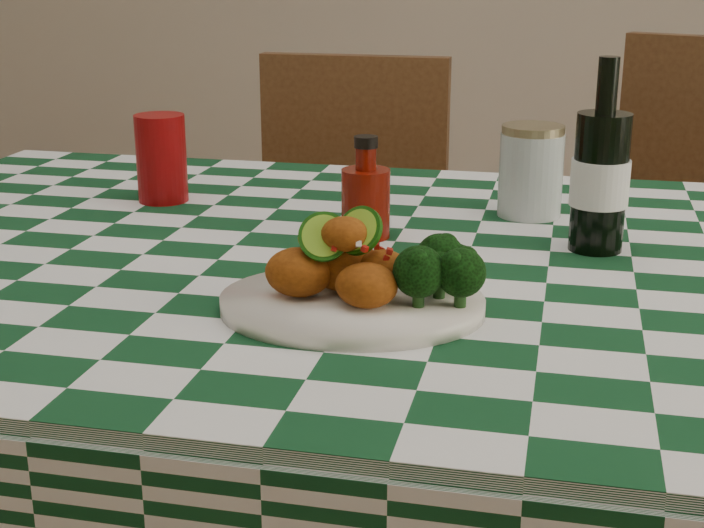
% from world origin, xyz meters
% --- Properties ---
extents(dining_table, '(1.66, 1.06, 0.79)m').
position_xyz_m(dining_table, '(0.00, 0.00, 0.39)').
color(dining_table, '#0F3D1E').
rests_on(dining_table, ground).
extents(plate, '(0.32, 0.26, 0.02)m').
position_xyz_m(plate, '(0.00, -0.21, 0.80)').
color(plate, white).
rests_on(plate, dining_table).
extents(fried_chicken_pile, '(0.14, 0.10, 0.09)m').
position_xyz_m(fried_chicken_pile, '(-0.00, -0.21, 0.85)').
color(fried_chicken_pile, '#98460E').
rests_on(fried_chicken_pile, plate).
extents(broccoli_side, '(0.08, 0.08, 0.06)m').
position_xyz_m(broccoli_side, '(0.10, -0.20, 0.84)').
color(broccoli_side, black).
rests_on(broccoli_side, plate).
extents(red_tumbler, '(0.09, 0.09, 0.13)m').
position_xyz_m(red_tumbler, '(-0.39, 0.20, 0.85)').
color(red_tumbler, maroon).
rests_on(red_tumbler, dining_table).
extents(ketchup_bottle, '(0.07, 0.07, 0.14)m').
position_xyz_m(ketchup_bottle, '(-0.04, 0.08, 0.86)').
color(ketchup_bottle, '#690F05').
rests_on(ketchup_bottle, dining_table).
extents(mason_jar, '(0.11, 0.11, 0.13)m').
position_xyz_m(mason_jar, '(0.17, 0.24, 0.85)').
color(mason_jar, '#B2BCBA').
rests_on(mason_jar, dining_table).
extents(beer_bottle, '(0.09, 0.09, 0.25)m').
position_xyz_m(beer_bottle, '(0.26, 0.09, 0.91)').
color(beer_bottle, black).
rests_on(beer_bottle, dining_table).
extents(wooden_chair_left, '(0.43, 0.45, 0.94)m').
position_xyz_m(wooden_chair_left, '(-0.26, 0.77, 0.47)').
color(wooden_chair_left, '#472814').
rests_on(wooden_chair_left, ground).
extents(wooden_chair_right, '(0.60, 0.61, 0.99)m').
position_xyz_m(wooden_chair_right, '(0.46, 0.75, 0.50)').
color(wooden_chair_right, '#472814').
rests_on(wooden_chair_right, ground).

